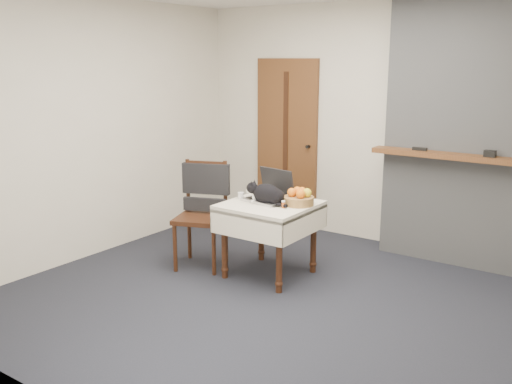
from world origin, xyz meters
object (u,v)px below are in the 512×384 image
door (287,144)px  cat (268,194)px  side_table (270,215)px  cream_jar (241,196)px  chair (204,199)px  laptop (270,193)px  pill_bottle (283,204)px  fruit_basket (299,198)px

door → cat: (0.78, -1.57, -0.21)m
side_table → door: bearing=117.0°
cream_jar → chair: size_ratio=0.06×
side_table → laptop: (-0.06, 0.09, 0.19)m
cat → pill_bottle: size_ratio=6.63×
laptop → pill_bottle: 0.30m
cream_jar → pill_bottle: pill_bottle is taller
chair → cream_jar: bearing=-11.3°
cream_jar → pill_bottle: size_ratio=0.96×
door → fruit_basket: (1.03, -1.43, -0.24)m
side_table → cat: size_ratio=1.75×
side_table → fruit_basket: bearing=22.1°
cat → chair: chair is taller
door → cream_jar: door is taller
fruit_basket → chair: 0.99m
laptop → door: bearing=125.8°
door → laptop: size_ratio=4.53×
door → fruit_basket: door is taller
fruit_basket → door: bearing=125.8°
chair → cat: bearing=-16.5°
side_table → pill_bottle: (0.20, -0.08, 0.15)m
laptop → fruit_basket: bearing=11.1°
laptop → pill_bottle: (0.25, -0.17, -0.04)m
pill_bottle → cream_jar: bearing=174.3°
laptop → fruit_basket: laptop is taller
cream_jar → fruit_basket: size_ratio=0.24×
door → side_table: 1.77m
cat → fruit_basket: 0.29m
side_table → chair: (-0.72, -0.09, 0.07)m
laptop → cream_jar: size_ratio=6.80×
side_table → cat: cat is taller
side_table → pill_bottle: pill_bottle is taller
fruit_basket → chair: size_ratio=0.27×
side_table → laptop: bearing=121.8°
pill_bottle → fruit_basket: bearing=72.6°
cream_jar → door: bearing=106.7°
door → fruit_basket: bearing=-54.2°
door → laptop: 1.63m
door → chair: (0.07, -1.63, -0.34)m
chair → door: bearing=71.4°
side_table → laptop: size_ratio=1.77×
side_table → cream_jar: 0.35m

